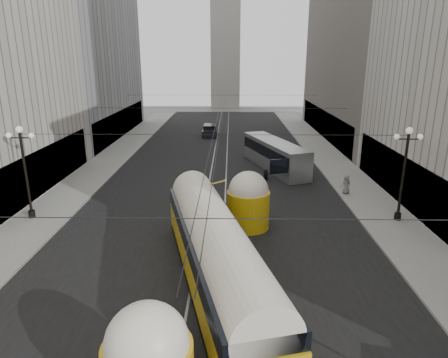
{
  "coord_description": "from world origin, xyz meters",
  "views": [
    {
      "loc": [
        1.16,
        -7.48,
        10.81
      ],
      "look_at": [
        0.76,
        15.98,
        3.62
      ],
      "focal_mm": 32.0,
      "sensor_mm": 36.0,
      "label": 1
    }
  ],
  "objects_px": {
    "pedestrian_sidewalk_right": "(346,184)",
    "pedestrian_crossing_a": "(181,335)",
    "streetcar": "(216,252)",
    "city_bus": "(275,154)"
  },
  "relations": [
    {
      "from": "city_bus",
      "to": "pedestrian_crossing_a",
      "type": "height_order",
      "value": "city_bus"
    },
    {
      "from": "pedestrian_crossing_a",
      "to": "pedestrian_sidewalk_right",
      "type": "xyz_separation_m",
      "value": [
        11.19,
        18.42,
        0.06
      ]
    },
    {
      "from": "pedestrian_sidewalk_right",
      "to": "pedestrian_crossing_a",
      "type": "bearing_deg",
      "value": 44.62
    },
    {
      "from": "city_bus",
      "to": "pedestrian_sidewalk_right",
      "type": "height_order",
      "value": "city_bus"
    },
    {
      "from": "streetcar",
      "to": "city_bus",
      "type": "relative_size",
      "value": 1.49
    },
    {
      "from": "pedestrian_sidewalk_right",
      "to": "city_bus",
      "type": "bearing_deg",
      "value": -72.19
    },
    {
      "from": "streetcar",
      "to": "city_bus",
      "type": "bearing_deg",
      "value": 76.89
    },
    {
      "from": "streetcar",
      "to": "pedestrian_sidewalk_right",
      "type": "xyz_separation_m",
      "value": [
        10.05,
        13.71,
        -0.97
      ]
    },
    {
      "from": "streetcar",
      "to": "pedestrian_crossing_a",
      "type": "xyz_separation_m",
      "value": [
        -1.14,
        -4.71,
        -1.03
      ]
    },
    {
      "from": "streetcar",
      "to": "pedestrian_crossing_a",
      "type": "bearing_deg",
      "value": -103.62
    }
  ]
}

